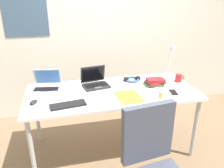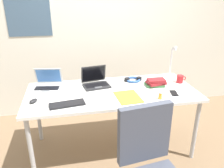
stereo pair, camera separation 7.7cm
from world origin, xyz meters
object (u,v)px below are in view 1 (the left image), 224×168
at_px(computer_mouse, 34,102).
at_px(headphones, 132,79).
at_px(coffee_mug, 179,78).
at_px(external_keyboard, 68,105).
at_px(desk_lamp, 170,61).
at_px(pill_bottle, 161,94).
at_px(cell_phone, 174,92).
at_px(paper_folder_near_lamp, 129,97).
at_px(laptop_center, 47,86).
at_px(book_stack, 155,82).
at_px(laptop_near_lamp, 95,82).

height_order(computer_mouse, headphones, headphones).
bearing_deg(coffee_mug, external_keyboard, -166.17).
distance_m(computer_mouse, headphones, 1.15).
relative_size(desk_lamp, pill_bottle, 5.07).
bearing_deg(coffee_mug, cell_phone, -126.38).
xyz_separation_m(external_keyboard, paper_folder_near_lamp, (0.60, 0.05, -0.01)).
xyz_separation_m(external_keyboard, cell_phone, (1.10, 0.04, -0.01)).
bearing_deg(laptop_center, paper_folder_near_lamp, -25.80).
bearing_deg(book_stack, pill_bottle, -103.48).
distance_m(laptop_center, book_stack, 1.20).
xyz_separation_m(laptop_center, cell_phone, (1.30, -0.39, -0.04)).
relative_size(laptop_near_lamp, cell_phone, 2.35).
distance_m(cell_phone, coffee_mug, 0.34).
xyz_separation_m(desk_lamp, book_stack, (-0.29, -0.23, -0.16)).
xyz_separation_m(computer_mouse, coffee_mug, (1.62, 0.20, 0.03)).
height_order(cell_phone, paper_folder_near_lamp, cell_phone).
xyz_separation_m(computer_mouse, cell_phone, (1.41, -0.07, -0.01)).
bearing_deg(cell_phone, laptop_center, 174.19).
bearing_deg(pill_bottle, laptop_center, 156.40).
bearing_deg(paper_folder_near_lamp, laptop_near_lamp, 127.11).
relative_size(laptop_center, computer_mouse, 3.43).
bearing_deg(external_keyboard, laptop_center, 106.75).
distance_m(laptop_center, external_keyboard, 0.48).
bearing_deg(external_keyboard, paper_folder_near_lamp, -3.29).
height_order(laptop_near_lamp, headphones, laptop_near_lamp).
height_order(desk_lamp, cell_phone, desk_lamp).
height_order(desk_lamp, external_keyboard, desk_lamp).
height_order(external_keyboard, paper_folder_near_lamp, external_keyboard).
bearing_deg(pill_bottle, external_keyboard, 177.16).
height_order(paper_folder_near_lamp, coffee_mug, coffee_mug).
height_order(cell_phone, pill_bottle, pill_bottle).
distance_m(computer_mouse, book_stack, 1.31).
bearing_deg(laptop_near_lamp, book_stack, -11.55).
bearing_deg(coffee_mug, laptop_near_lamp, 174.23).
xyz_separation_m(headphones, book_stack, (0.20, -0.20, 0.02)).
relative_size(book_stack, coffee_mug, 2.04).
bearing_deg(cell_phone, headphones, 137.03).
xyz_separation_m(desk_lamp, cell_phone, (-0.18, -0.47, -0.19)).
bearing_deg(headphones, pill_bottle, -76.56).
distance_m(laptop_near_lamp, paper_folder_near_lamp, 0.46).
bearing_deg(pill_bottle, book_stack, 76.52).
relative_size(headphones, pill_bottle, 2.71).
bearing_deg(headphones, paper_folder_near_lamp, -112.11).
bearing_deg(paper_folder_near_lamp, desk_lamp, 34.64).
bearing_deg(external_keyboard, desk_lamp, 13.96).
relative_size(laptop_center, external_keyboard, 1.00).
bearing_deg(headphones, laptop_near_lamp, -172.08).
relative_size(laptop_center, pill_bottle, 4.17).
relative_size(book_stack, paper_folder_near_lamp, 0.74).
relative_size(laptop_near_lamp, coffee_mug, 2.83).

